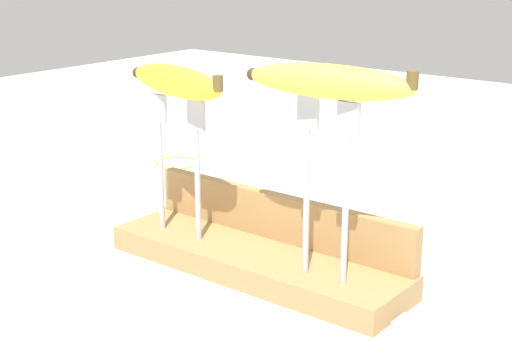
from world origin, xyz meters
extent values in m
plane|color=silver|center=(0.00, 0.00, 0.00)|extent=(3.00, 3.00, 0.00)
cube|color=#A87F4C|center=(0.00, 0.00, 0.01)|extent=(0.39, 0.11, 0.03)
cube|color=#A87F4C|center=(0.00, 0.05, 0.06)|extent=(0.38, 0.02, 0.06)
cylinder|color=#B2B2B7|center=(-0.14, -0.02, 0.10)|extent=(0.01, 0.01, 0.14)
cube|color=#B2B2B7|center=(-0.14, -0.02, 0.19)|extent=(0.03, 0.00, 0.04)
cylinder|color=#B2B2B7|center=(-0.08, -0.02, 0.10)|extent=(0.01, 0.01, 0.14)
cube|color=#B2B2B7|center=(-0.08, -0.02, 0.19)|extent=(0.03, 0.00, 0.04)
cylinder|color=#B2B2B7|center=(0.08, -0.02, 0.11)|extent=(0.01, 0.01, 0.17)
cube|color=#B2B2B7|center=(0.08, -0.02, 0.21)|extent=(0.03, 0.00, 0.04)
cylinder|color=#B2B2B7|center=(0.13, -0.02, 0.11)|extent=(0.01, 0.01, 0.17)
cube|color=#B2B2B7|center=(0.13, -0.02, 0.21)|extent=(0.03, 0.00, 0.04)
ellipsoid|color=yellow|center=(-0.11, -0.02, 0.23)|extent=(0.19, 0.07, 0.04)
cylinder|color=brown|center=(-0.03, -0.04, 0.23)|extent=(0.01, 0.01, 0.02)
sphere|color=#3F2D19|center=(-0.19, 0.00, 0.23)|extent=(0.01, 0.01, 0.01)
ellipsoid|color=#DBD147|center=(0.11, -0.02, 0.25)|extent=(0.19, 0.06, 0.04)
cylinder|color=brown|center=(0.20, -0.01, 0.26)|extent=(0.01, 0.01, 0.02)
sphere|color=#3F2D19|center=(0.02, -0.03, 0.25)|extent=(0.01, 0.01, 0.01)
cube|color=#B2B2B7|center=(0.20, -0.01, 0.00)|extent=(0.04, 0.04, 0.01)
torus|color=gold|center=(-0.42, 0.30, 0.00)|extent=(0.08, 0.08, 0.00)
camera|label=1|loc=(0.54, -0.68, 0.38)|focal=54.12mm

